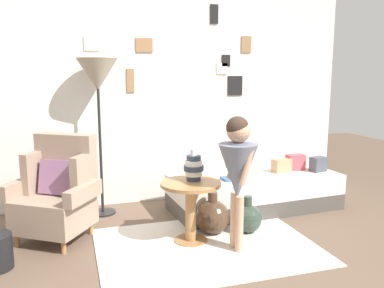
# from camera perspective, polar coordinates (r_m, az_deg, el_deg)

# --- Properties ---
(ground_plane) EXTENTS (12.00, 12.00, 0.00)m
(ground_plane) POSITION_cam_1_polar(r_m,az_deg,el_deg) (3.30, 2.48, -17.64)
(ground_plane) COLOR brown
(gallery_wall) EXTENTS (4.80, 0.12, 2.60)m
(gallery_wall) POSITION_cam_1_polar(r_m,az_deg,el_deg) (4.82, -5.23, 7.19)
(gallery_wall) COLOR silver
(gallery_wall) RESTS_ON ground
(rug) EXTENTS (1.92, 1.38, 0.01)m
(rug) POSITION_cam_1_polar(r_m,az_deg,el_deg) (3.71, 2.04, -14.31)
(rug) COLOR silver
(rug) RESTS_ON ground
(armchair) EXTENTS (0.90, 0.85, 0.97)m
(armchair) POSITION_cam_1_polar(r_m,az_deg,el_deg) (3.96, -18.55, -6.57)
(armchair) COLOR #9E7042
(armchair) RESTS_ON ground
(daybed) EXTENTS (1.95, 0.92, 0.40)m
(daybed) POSITION_cam_1_polar(r_m,az_deg,el_deg) (4.68, 8.86, -6.68)
(daybed) COLOR #4C4742
(daybed) RESTS_ON ground
(pillow_head) EXTENTS (0.20, 0.15, 0.17)m
(pillow_head) POSITION_cam_1_polar(r_m,az_deg,el_deg) (4.93, 17.50, -2.76)
(pillow_head) COLOR #474C56
(pillow_head) RESTS_ON daybed
(pillow_mid) EXTENTS (0.21, 0.12, 0.19)m
(pillow_mid) POSITION_cam_1_polar(r_m,az_deg,el_deg) (4.93, 14.49, -2.53)
(pillow_mid) COLOR #D64C56
(pillow_mid) RESTS_ON daybed
(pillow_back) EXTENTS (0.23, 0.15, 0.15)m
(pillow_back) POSITION_cam_1_polar(r_m,az_deg,el_deg) (4.79, 12.61, -3.01)
(pillow_back) COLOR tan
(pillow_back) RESTS_ON daybed
(side_table) EXTENTS (0.55, 0.55, 0.57)m
(side_table) POSITION_cam_1_polar(r_m,az_deg,el_deg) (3.67, -0.18, -7.92)
(side_table) COLOR #9E7042
(side_table) RESTS_ON ground
(vase_striped) EXTENTS (0.18, 0.18, 0.29)m
(vase_striped) POSITION_cam_1_polar(r_m,az_deg,el_deg) (3.66, 0.24, -3.33)
(vase_striped) COLOR #2D384C
(vase_striped) RESTS_ON side_table
(floor_lamp) EXTENTS (0.43, 0.43, 1.69)m
(floor_lamp) POSITION_cam_1_polar(r_m,az_deg,el_deg) (4.38, -13.26, 8.91)
(floor_lamp) COLOR black
(floor_lamp) RESTS_ON ground
(person_child) EXTENTS (0.34, 0.34, 1.18)m
(person_child) POSITION_cam_1_polar(r_m,az_deg,el_deg) (3.42, 6.52, -3.07)
(person_child) COLOR tan
(person_child) RESTS_ON ground
(book_on_daybed) EXTENTS (0.23, 0.17, 0.03)m
(book_on_daybed) POSITION_cam_1_polar(r_m,az_deg,el_deg) (4.37, 5.68, -4.89)
(book_on_daybed) COLOR #3A5A80
(book_on_daybed) RESTS_ON daybed
(demijohn_near) EXTENTS (0.33, 0.33, 0.42)m
(demijohn_near) POSITION_cam_1_polar(r_m,az_deg,el_deg) (3.94, 2.93, -10.26)
(demijohn_near) COLOR #473323
(demijohn_near) RESTS_ON ground
(demijohn_far) EXTENTS (0.28, 0.28, 0.37)m
(demijohn_far) POSITION_cam_1_polar(r_m,az_deg,el_deg) (4.00, 7.89, -10.39)
(demijohn_far) COLOR #2D3D33
(demijohn_far) RESTS_ON ground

